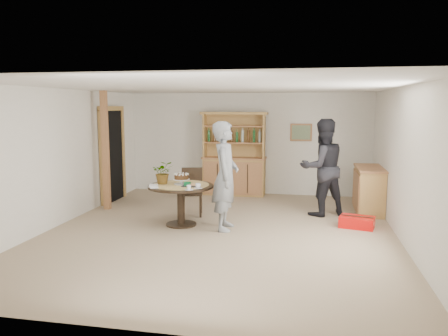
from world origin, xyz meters
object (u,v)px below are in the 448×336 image
(teen_boy, at_px, (225,176))
(adult_person, at_px, (322,167))
(dining_chair, at_px, (192,188))
(red_suitcase, at_px, (357,222))
(hutch, at_px, (234,167))
(sideboard, at_px, (369,190))
(dining_table, at_px, (181,193))

(teen_boy, relative_size, adult_person, 0.99)
(dining_chair, relative_size, red_suitcase, 1.39)
(red_suitcase, bearing_deg, adult_person, 141.08)
(dining_chair, bearing_deg, red_suitcase, -18.55)
(hutch, relative_size, red_suitcase, 3.01)
(sideboard, height_order, red_suitcase, sideboard)
(dining_chair, height_order, adult_person, adult_person)
(sideboard, xyz_separation_m, dining_chair, (-3.54, -0.89, 0.06))
(dining_table, distance_m, teen_boy, 0.93)
(teen_boy, height_order, red_suitcase, teen_boy)
(dining_chair, distance_m, red_suitcase, 3.25)
(hutch, height_order, red_suitcase, hutch)
(adult_person, bearing_deg, dining_table, -0.62)
(dining_chair, xyz_separation_m, teen_boy, (0.87, -0.93, 0.43))
(hutch, distance_m, red_suitcase, 3.72)
(adult_person, bearing_deg, red_suitcase, 100.07)
(hutch, height_order, adult_person, hutch)
(sideboard, relative_size, dining_table, 1.05)
(dining_table, height_order, dining_chair, dining_chair)
(dining_chair, bearing_deg, teen_boy, -58.94)
(sideboard, relative_size, red_suitcase, 1.86)
(sideboard, bearing_deg, dining_table, -154.01)
(dining_table, bearing_deg, dining_chair, 91.14)
(dining_chair, bearing_deg, dining_table, -100.84)
(hutch, distance_m, dining_chair, 2.20)
(adult_person, relative_size, red_suitcase, 2.86)
(sideboard, distance_m, teen_boy, 3.27)
(adult_person, bearing_deg, sideboard, 177.32)
(dining_chair, xyz_separation_m, red_suitcase, (3.20, -0.37, -0.43))
(adult_person, distance_m, red_suitcase, 1.35)
(dining_chair, bearing_deg, adult_person, -2.06)
(adult_person, bearing_deg, teen_boy, 11.74)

